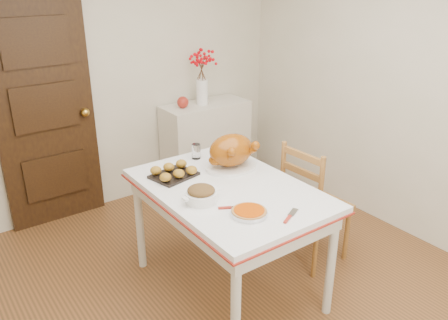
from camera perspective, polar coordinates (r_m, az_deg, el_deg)
floor at (r=3.46m, az=2.69°, el=-16.90°), size 3.50×4.00×0.00m
wall_back at (r=4.51m, az=-13.18°, el=9.89°), size 3.50×0.00×2.50m
wall_right at (r=4.12m, az=22.70°, el=7.55°), size 0.00×4.00×2.50m
door_back at (r=4.32m, az=-21.30°, el=5.36°), size 0.85×0.06×2.06m
sideboard at (r=4.93m, az=-2.25°, el=1.90°), size 0.91×0.40×0.91m
kitchen_table at (r=3.33m, az=0.51°, el=-9.78°), size 0.95×1.39×0.83m
chair_oak at (r=3.70m, az=11.28°, el=-5.21°), size 0.46×0.46×1.00m
berry_vase at (r=4.70m, az=-2.76°, el=10.07°), size 0.28×0.28×0.53m
apple at (r=4.64m, az=-5.14°, el=7.15°), size 0.12×0.12×0.12m
turkey_platter at (r=3.37m, az=0.90°, el=1.03°), size 0.42×0.35×0.26m
pumpkin_pie at (r=2.78m, az=3.14°, el=-6.41°), size 0.23×0.23×0.05m
stuffing_dish at (r=2.92m, az=-2.85°, el=-4.26°), size 0.31×0.27×0.10m
rolls_tray at (r=3.28m, az=-6.26°, el=-1.42°), size 0.34×0.29×0.08m
pie_server at (r=2.80m, az=8.25°, el=-6.81°), size 0.20×0.14×0.01m
carving_knife at (r=2.86m, az=1.55°, el=-5.87°), size 0.23×0.16×0.01m
drinking_glass at (r=3.57m, az=-3.48°, el=1.08°), size 0.07×0.07×0.12m
shaker_pair at (r=3.66m, az=-0.59°, el=1.45°), size 0.09×0.05×0.09m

